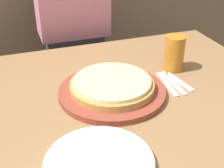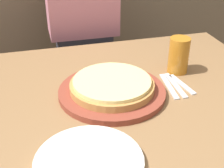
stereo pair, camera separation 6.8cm
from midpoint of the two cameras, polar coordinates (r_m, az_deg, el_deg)
name	(u,v)px [view 2 (the right image)]	position (r m, az deg, el deg)	size (l,w,h in m)	color
pizza_on_board	(112,88)	(1.03, 1.87, -0.80)	(0.36, 0.36, 0.06)	brown
beer_glass	(179,54)	(1.19, 13.74, 5.36)	(0.08, 0.08, 0.14)	#B7701E
dinner_plate	(89,162)	(0.78, -1.69, -14.16)	(0.27, 0.27, 0.02)	silver
fork	(169,86)	(1.11, 12.10, -0.41)	(0.04, 0.17, 0.00)	silver
dinner_knife	(176,85)	(1.12, 13.24, -0.25)	(0.02, 0.17, 0.00)	silver
spoon	(182,84)	(1.13, 14.36, -0.08)	(0.04, 0.15, 0.00)	silver
diner_person	(83,41)	(1.65, -4.06, 7.87)	(0.34, 0.20, 1.31)	#33333D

